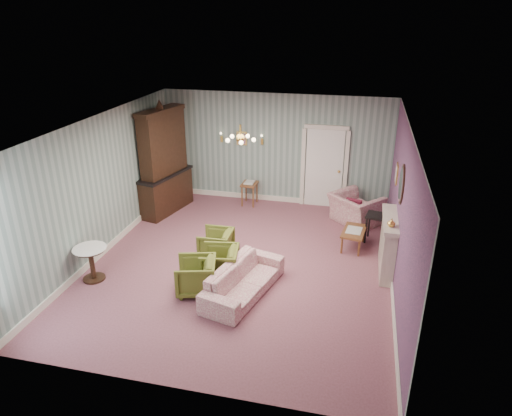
% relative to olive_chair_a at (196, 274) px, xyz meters
% --- Properties ---
extents(floor, '(7.00, 7.00, 0.00)m').
position_rel_olive_chair_a_xyz_m(floor, '(0.56, 1.17, -0.36)').
color(floor, '#89505E').
rests_on(floor, ground).
extents(ceiling, '(7.00, 7.00, 0.00)m').
position_rel_olive_chair_a_xyz_m(ceiling, '(0.56, 1.17, 2.54)').
color(ceiling, white).
rests_on(ceiling, ground).
extents(wall_back, '(6.00, 0.00, 6.00)m').
position_rel_olive_chair_a_xyz_m(wall_back, '(0.56, 4.67, 1.09)').
color(wall_back, slate).
rests_on(wall_back, ground).
extents(wall_front, '(6.00, 0.00, 6.00)m').
position_rel_olive_chair_a_xyz_m(wall_front, '(0.56, -2.33, 1.09)').
color(wall_front, slate).
rests_on(wall_front, ground).
extents(wall_left, '(0.00, 7.00, 7.00)m').
position_rel_olive_chair_a_xyz_m(wall_left, '(-2.44, 1.17, 1.09)').
color(wall_left, slate).
rests_on(wall_left, ground).
extents(wall_right, '(0.00, 7.00, 7.00)m').
position_rel_olive_chair_a_xyz_m(wall_right, '(3.56, 1.17, 1.09)').
color(wall_right, slate).
rests_on(wall_right, ground).
extents(wall_right_floral, '(0.00, 7.00, 7.00)m').
position_rel_olive_chair_a_xyz_m(wall_right_floral, '(3.55, 1.17, 1.09)').
color(wall_right_floral, '#AF5785').
rests_on(wall_right_floral, ground).
extents(door, '(1.12, 0.12, 2.16)m').
position_rel_olive_chair_a_xyz_m(door, '(1.86, 4.63, 0.72)').
color(door, white).
rests_on(door, floor).
extents(olive_chair_a, '(0.82, 0.85, 0.72)m').
position_rel_olive_chair_a_xyz_m(olive_chair_a, '(0.00, 0.00, 0.00)').
color(olive_chair_a, '#5F6423').
rests_on(olive_chair_a, floor).
extents(olive_chair_b, '(0.76, 0.79, 0.72)m').
position_rel_olive_chair_a_xyz_m(olive_chair_b, '(0.28, 0.53, -0.00)').
color(olive_chair_b, '#5F6423').
rests_on(olive_chair_b, floor).
extents(olive_chair_c, '(0.62, 0.66, 0.67)m').
position_rel_olive_chair_a_xyz_m(olive_chair_c, '(-0.04, 1.33, -0.03)').
color(olive_chair_c, '#5F6423').
rests_on(olive_chair_c, floor).
extents(sofa_chintz, '(1.05, 2.03, 0.76)m').
position_rel_olive_chair_a_xyz_m(sofa_chintz, '(0.86, 0.14, 0.02)').
color(sofa_chintz, '#9B3E59').
rests_on(sofa_chintz, floor).
extents(wingback_chair, '(1.31, 1.28, 0.97)m').
position_rel_olive_chair_a_xyz_m(wingback_chair, '(2.75, 3.74, 0.12)').
color(wingback_chair, '#9B3E59').
rests_on(wingback_chair, floor).
extents(dresser, '(0.96, 1.77, 2.81)m').
position_rel_olive_chair_a_xyz_m(dresser, '(-2.04, 3.39, 1.04)').
color(dresser, black).
rests_on(dresser, floor).
extents(fireplace, '(0.30, 1.40, 1.16)m').
position_rel_olive_chair_a_xyz_m(fireplace, '(3.42, 1.57, 0.22)').
color(fireplace, beige).
rests_on(fireplace, floor).
extents(mantel_vase, '(0.15, 0.15, 0.15)m').
position_rel_olive_chair_a_xyz_m(mantel_vase, '(3.40, 1.17, 0.87)').
color(mantel_vase, gold).
rests_on(mantel_vase, fireplace).
extents(oval_mirror, '(0.04, 0.76, 0.84)m').
position_rel_olive_chair_a_xyz_m(oval_mirror, '(3.52, 1.57, 1.49)').
color(oval_mirror, white).
rests_on(oval_mirror, wall_right).
extents(framed_print, '(0.04, 0.34, 0.42)m').
position_rel_olive_chair_a_xyz_m(framed_print, '(3.53, 2.92, 1.24)').
color(framed_print, gold).
rests_on(framed_print, wall_right).
extents(coffee_table, '(0.56, 0.87, 0.42)m').
position_rel_olive_chair_a_xyz_m(coffee_table, '(2.75, 2.41, -0.15)').
color(coffee_table, brown).
rests_on(coffee_table, floor).
extents(side_table_black, '(0.51, 0.51, 0.65)m').
position_rel_olive_chair_a_xyz_m(side_table_black, '(3.21, 2.81, -0.04)').
color(side_table_black, black).
rests_on(side_table_black, floor).
extents(pedestal_table, '(0.68, 0.68, 0.69)m').
position_rel_olive_chair_a_xyz_m(pedestal_table, '(-2.09, -0.06, -0.02)').
color(pedestal_table, black).
rests_on(pedestal_table, floor).
extents(nesting_table, '(0.41, 0.51, 0.65)m').
position_rel_olive_chair_a_xyz_m(nesting_table, '(-0.04, 4.28, -0.03)').
color(nesting_table, brown).
rests_on(nesting_table, floor).
extents(gilt_mirror_back, '(0.28, 0.06, 0.36)m').
position_rel_olive_chair_a_xyz_m(gilt_mirror_back, '(-0.34, 4.63, 1.34)').
color(gilt_mirror_back, gold).
rests_on(gilt_mirror_back, wall_back).
extents(sconce_left, '(0.16, 0.12, 0.30)m').
position_rel_olive_chair_a_xyz_m(sconce_left, '(-0.89, 4.61, 1.34)').
color(sconce_left, gold).
rests_on(sconce_left, wall_back).
extents(sconce_right, '(0.16, 0.12, 0.30)m').
position_rel_olive_chair_a_xyz_m(sconce_right, '(0.21, 4.61, 1.34)').
color(sconce_right, gold).
rests_on(sconce_right, wall_back).
extents(chandelier, '(0.56, 0.56, 0.36)m').
position_rel_olive_chair_a_xyz_m(chandelier, '(0.56, 1.17, 2.27)').
color(chandelier, gold).
rests_on(chandelier, ceiling).
extents(burgundy_cushion, '(0.41, 0.28, 0.39)m').
position_rel_olive_chair_a_xyz_m(burgundy_cushion, '(2.70, 3.59, 0.12)').
color(burgundy_cushion, maroon).
rests_on(burgundy_cushion, wingback_chair).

